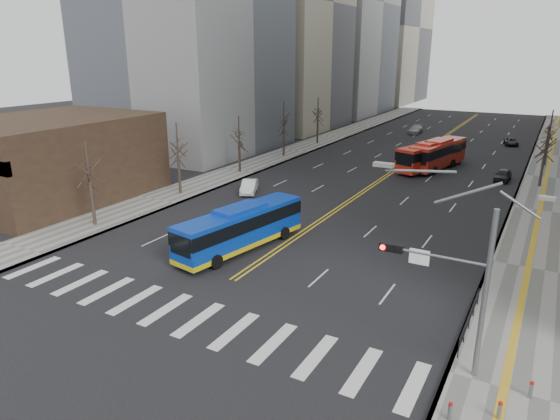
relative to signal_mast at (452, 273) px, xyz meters
The scene contains 17 objects.
ground 14.73m from the signal_mast, behind, with size 220.00×220.00×0.00m, color black.
sidewalk_right 43.43m from the signal_mast, 85.04° to the left, with size 7.00×130.00×0.15m, color slate.
sidewalk_left 52.80m from the signal_mast, 125.14° to the left, with size 5.00×130.00×0.15m, color slate.
crosswalk 14.73m from the signal_mast, behind, with size 26.70×4.00×0.01m.
centerline 54.98m from the signal_mast, 104.56° to the left, with size 0.55×100.00×0.01m.
storefront 41.01m from the signal_mast, 165.92° to the left, with size 14.00×18.00×8.00m.
signal_mast is the anchor object (origin of this frame).
pedestrian_railing 5.71m from the signal_mast, 82.40° to the left, with size 0.06×6.06×1.02m.
bollards 5.43m from the signal_mast, 40.86° to the right, with size 2.87×3.17×0.78m.
street_trees 38.71m from the signal_mast, 122.76° to the left, with size 35.20×47.20×7.60m.
blue_bus 18.21m from the signal_mast, 154.52° to the left, with size 4.47×11.56×3.31m.
red_bus_near 41.97m from the signal_mast, 104.09° to the left, with size 5.91×11.21×3.49m.
red_bus_far 43.34m from the signal_mast, 102.73° to the left, with size 4.81×11.63×3.59m.
car_white 32.14m from the signal_mast, 138.76° to the left, with size 1.43×4.11×1.35m, color white.
car_dark_mid 39.45m from the signal_mast, 92.30° to the left, with size 1.55×3.84×1.31m, color black.
car_silver 70.83m from the signal_mast, 105.65° to the left, with size 1.96×4.81×1.40m, color #949398.
car_dark_far 64.15m from the signal_mast, 92.70° to the left, with size 1.86×4.03×1.12m, color black.
Camera 1 is at (16.87, -18.97, 14.09)m, focal length 32.00 mm.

